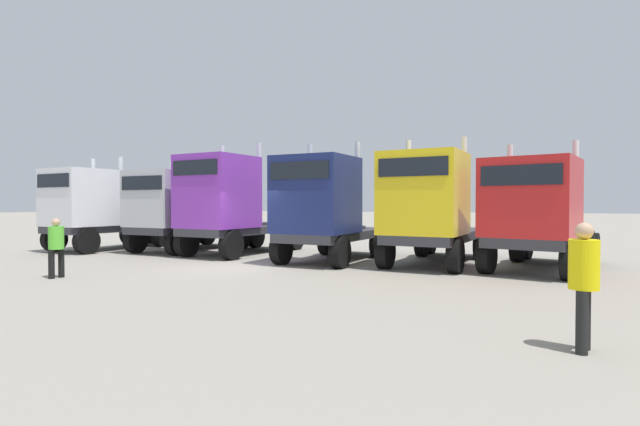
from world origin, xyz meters
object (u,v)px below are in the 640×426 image
Objects in this scene: semi_truck_purple at (226,204)px; visitor_in_hivis at (584,277)px; semi_truck_white at (95,209)px; semi_truck_red at (536,213)px; semi_truck_navy at (324,208)px; semi_truck_yellow at (430,208)px; semi_truck_silver at (175,210)px; visitor_with_camera at (56,244)px.

visitor_in_hivis is at bearing 59.53° from semi_truck_purple.
semi_truck_red is at bearing 96.98° from semi_truck_white.
semi_truck_white is 19.93m from visitor_in_hivis.
visitor_in_hivis is at bearing 46.52° from semi_truck_navy.
semi_truck_yellow is 3.65× the size of visitor_in_hivis.
semi_truck_silver is 0.95× the size of semi_truck_red.
semi_truck_yellow is 3.99× the size of visitor_with_camera.
semi_truck_navy is at bearing 144.72° from visitor_in_hivis.
semi_truck_yellow is at bearing 101.48° from semi_truck_navy.
semi_truck_silver is 3.60× the size of visitor_with_camera.
visitor_in_hivis is (0.48, -8.26, -0.73)m from semi_truck_red.
semi_truck_purple is 0.99× the size of semi_truck_navy.
semi_truck_yellow is 11.25m from visitor_with_camera.
semi_truck_red is 8.30m from visitor_in_hivis.
semi_truck_white is at bearing 138.86° from visitor_with_camera.
semi_truck_white is 10.99m from semi_truck_navy.
semi_truck_white is at bearing -72.94° from semi_truck_silver.
semi_truck_silver is 1.01× the size of semi_truck_purple.
semi_truck_navy is 3.61× the size of visitor_with_camera.
semi_truck_white reaches higher than semi_truck_red.
semi_truck_purple is 4.48m from semi_truck_navy.
visitor_with_camera is (1.84, -7.16, -0.85)m from semi_truck_silver.
semi_truck_purple is 0.95× the size of semi_truck_red.
semi_truck_navy is 6.75m from semi_truck_red.
semi_truck_silver is at bearing 160.68° from visitor_in_hivis.
semi_truck_white is at bearing -86.74° from semi_truck_navy.
visitor_in_hivis is 1.09× the size of visitor_with_camera.
semi_truck_silver is 7.45m from semi_truck_navy.
semi_truck_white is 3.74m from semi_truck_silver.
semi_truck_yellow is 1.06× the size of semi_truck_red.
semi_truck_yellow reaches higher than visitor_in_hivis.
visitor_in_hivis reaches higher than visitor_with_camera.
semi_truck_purple is 11.19m from semi_truck_red.
semi_truck_red is at bearing 94.36° from semi_truck_purple.
semi_truck_white is at bearing -76.16° from semi_truck_red.
semi_truck_navy is at bearing 55.38° from visitor_with_camera.
visitor_in_hivis is (11.66, -8.51, -1.00)m from semi_truck_purple.
visitor_with_camera is at bearing -175.84° from visitor_in_hivis.
semi_truck_red is at bearing 89.86° from semi_truck_silver.
semi_truck_purple is 6.86m from visitor_with_camera.
semi_truck_red is (17.73, 0.20, -0.06)m from semi_truck_white.
semi_truck_yellow reaches higher than visitor_with_camera.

